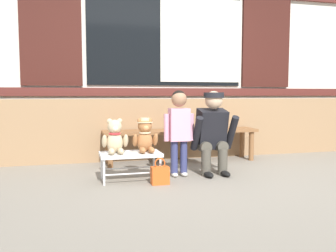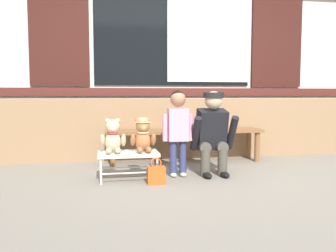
{
  "view_description": "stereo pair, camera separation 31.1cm",
  "coord_description": "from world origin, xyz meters",
  "px_view_note": "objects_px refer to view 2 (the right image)",
  "views": [
    {
      "loc": [
        -1.41,
        -3.58,
        0.91
      ],
      "look_at": [
        -0.35,
        0.43,
        0.55
      ],
      "focal_mm": 38.66,
      "sensor_mm": 36.0,
      "label": 1
    },
    {
      "loc": [
        -1.1,
        -3.65,
        0.91
      ],
      "look_at": [
        -0.35,
        0.43,
        0.55
      ],
      "focal_mm": 38.66,
      "sensor_mm": 36.0,
      "label": 2
    }
  ],
  "objects_px": {
    "small_display_bench": "(128,155)",
    "teddy_bear_with_hat": "(143,136)",
    "teddy_bear_plain": "(113,137)",
    "child_standing": "(178,124)",
    "handbag_on_ground": "(156,175)",
    "wooden_bench_long": "(185,135)",
    "adult_crouching": "(213,133)"
  },
  "relations": [
    {
      "from": "small_display_bench",
      "to": "teddy_bear_plain",
      "type": "height_order",
      "value": "teddy_bear_plain"
    },
    {
      "from": "child_standing",
      "to": "teddy_bear_plain",
      "type": "bearing_deg",
      "value": -175.09
    },
    {
      "from": "small_display_bench",
      "to": "adult_crouching",
      "type": "bearing_deg",
      "value": 5.24
    },
    {
      "from": "child_standing",
      "to": "small_display_bench",
      "type": "bearing_deg",
      "value": -173.54
    },
    {
      "from": "small_display_bench",
      "to": "teddy_bear_with_hat",
      "type": "xyz_separation_m",
      "value": [
        0.16,
        0.0,
        0.21
      ]
    },
    {
      "from": "teddy_bear_plain",
      "to": "teddy_bear_with_hat",
      "type": "xyz_separation_m",
      "value": [
        0.32,
        0.0,
        0.01
      ]
    },
    {
      "from": "child_standing",
      "to": "handbag_on_ground",
      "type": "height_order",
      "value": "child_standing"
    },
    {
      "from": "teddy_bear_with_hat",
      "to": "adult_crouching",
      "type": "height_order",
      "value": "adult_crouching"
    },
    {
      "from": "handbag_on_ground",
      "to": "teddy_bear_with_hat",
      "type": "bearing_deg",
      "value": 113.96
    },
    {
      "from": "small_display_bench",
      "to": "child_standing",
      "type": "relative_size",
      "value": 0.67
    },
    {
      "from": "teddy_bear_with_hat",
      "to": "child_standing",
      "type": "distance_m",
      "value": 0.42
    },
    {
      "from": "wooden_bench_long",
      "to": "teddy_bear_plain",
      "type": "height_order",
      "value": "teddy_bear_plain"
    },
    {
      "from": "small_display_bench",
      "to": "child_standing",
      "type": "bearing_deg",
      "value": 6.46
    },
    {
      "from": "wooden_bench_long",
      "to": "handbag_on_ground",
      "type": "xyz_separation_m",
      "value": [
        -0.57,
        -1.12,
        -0.28
      ]
    },
    {
      "from": "wooden_bench_long",
      "to": "small_display_bench",
      "type": "bearing_deg",
      "value": -133.27
    },
    {
      "from": "small_display_bench",
      "to": "adult_crouching",
      "type": "distance_m",
      "value": 0.99
    },
    {
      "from": "adult_crouching",
      "to": "teddy_bear_with_hat",
      "type": "bearing_deg",
      "value": -173.88
    },
    {
      "from": "teddy_bear_plain",
      "to": "handbag_on_ground",
      "type": "height_order",
      "value": "teddy_bear_plain"
    },
    {
      "from": "small_display_bench",
      "to": "teddy_bear_with_hat",
      "type": "relative_size",
      "value": 1.76
    },
    {
      "from": "wooden_bench_long",
      "to": "child_standing",
      "type": "xyz_separation_m",
      "value": [
        -0.28,
        -0.82,
        0.22
      ]
    },
    {
      "from": "teddy_bear_plain",
      "to": "small_display_bench",
      "type": "bearing_deg",
      "value": -0.51
    },
    {
      "from": "teddy_bear_plain",
      "to": "child_standing",
      "type": "relative_size",
      "value": 0.38
    },
    {
      "from": "wooden_bench_long",
      "to": "small_display_bench",
      "type": "distance_m",
      "value": 1.22
    },
    {
      "from": "teddy_bear_with_hat",
      "to": "adult_crouching",
      "type": "distance_m",
      "value": 0.81
    },
    {
      "from": "teddy_bear_with_hat",
      "to": "child_standing",
      "type": "relative_size",
      "value": 0.38
    },
    {
      "from": "small_display_bench",
      "to": "adult_crouching",
      "type": "relative_size",
      "value": 0.67
    },
    {
      "from": "adult_crouching",
      "to": "small_display_bench",
      "type": "bearing_deg",
      "value": -174.76
    },
    {
      "from": "small_display_bench",
      "to": "handbag_on_ground",
      "type": "height_order",
      "value": "small_display_bench"
    },
    {
      "from": "teddy_bear_plain",
      "to": "teddy_bear_with_hat",
      "type": "bearing_deg",
      "value": 0.13
    },
    {
      "from": "teddy_bear_with_hat",
      "to": "small_display_bench",
      "type": "bearing_deg",
      "value": -179.23
    },
    {
      "from": "teddy_bear_plain",
      "to": "wooden_bench_long",
      "type": "bearing_deg",
      "value": 41.65
    },
    {
      "from": "small_display_bench",
      "to": "child_standing",
      "type": "xyz_separation_m",
      "value": [
        0.56,
        0.06,
        0.33
      ]
    }
  ]
}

